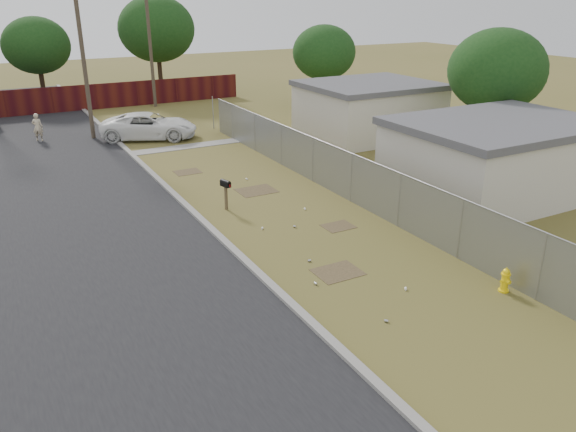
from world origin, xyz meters
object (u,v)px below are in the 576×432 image
pickup_truck (149,126)px  pedestrian (38,127)px  fire_hydrant (505,280)px  mailbox (226,186)px

pickup_truck → pedestrian: bearing=90.5°
fire_hydrant → pickup_truck: 22.89m
fire_hydrant → mailbox: size_ratio=0.61×
fire_hydrant → pedestrian: pedestrian is taller
fire_hydrant → pickup_truck: (-3.83, 22.56, 0.40)m
fire_hydrant → mailbox: bearing=114.1°
mailbox → pickup_truck: 12.78m
fire_hydrant → pedestrian: (-9.54, 25.11, 0.45)m
pickup_truck → fire_hydrant: bearing=-145.8°
fire_hydrant → mailbox: mailbox is taller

